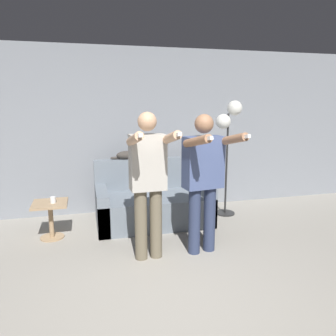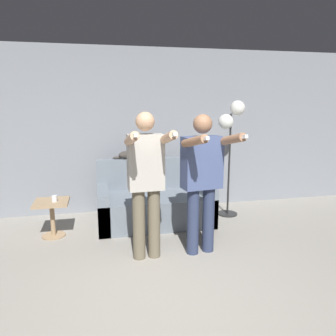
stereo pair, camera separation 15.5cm
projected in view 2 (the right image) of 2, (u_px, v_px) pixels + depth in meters
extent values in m
plane|color=gray|center=(173.00, 329.00, 2.59)|extent=(16.00, 16.00, 0.00)
cube|color=gray|center=(131.00, 131.00, 5.25)|extent=(10.00, 0.05, 2.60)
cube|color=slate|center=(155.00, 209.00, 4.83)|extent=(1.65, 0.91, 0.42)
cube|color=slate|center=(150.00, 173.00, 5.11)|extent=(1.65, 0.14, 0.48)
cube|color=slate|center=(103.00, 208.00, 4.66)|extent=(0.16, 0.91, 0.56)
cube|color=slate|center=(203.00, 201.00, 4.97)|extent=(0.16, 0.91, 0.56)
cylinder|color=#6B604C|center=(139.00, 224.00, 3.69)|extent=(0.14, 0.14, 0.81)
cylinder|color=#6B604C|center=(154.00, 223.00, 3.73)|extent=(0.14, 0.14, 0.81)
cube|color=#B7B2A8|center=(146.00, 162.00, 3.57)|extent=(0.40, 0.23, 0.61)
sphere|color=tan|center=(145.00, 121.00, 3.48)|extent=(0.21, 0.21, 0.21)
cylinder|color=tan|center=(131.00, 139.00, 3.24)|extent=(0.11, 0.51, 0.20)
cube|color=white|center=(135.00, 136.00, 2.99)|extent=(0.04, 0.13, 0.06)
cylinder|color=tan|center=(167.00, 138.00, 3.33)|extent=(0.11, 0.51, 0.20)
cube|color=white|center=(174.00, 135.00, 3.08)|extent=(0.04, 0.13, 0.06)
cylinder|color=#2D3856|center=(193.00, 221.00, 3.81)|extent=(0.14, 0.14, 0.79)
cylinder|color=#2D3856|center=(208.00, 219.00, 3.88)|extent=(0.14, 0.14, 0.79)
cube|color=#475684|center=(202.00, 163.00, 3.71)|extent=(0.47, 0.28, 0.59)
sphere|color=#9E7051|center=(203.00, 124.00, 3.62)|extent=(0.22, 0.22, 0.22)
cylinder|color=#9E7051|center=(194.00, 141.00, 3.36)|extent=(0.16, 0.52, 0.19)
cube|color=white|center=(205.00, 139.00, 3.12)|extent=(0.05, 0.13, 0.06)
cylinder|color=#9E7051|center=(230.00, 140.00, 3.50)|extent=(0.16, 0.52, 0.19)
cube|color=white|center=(243.00, 137.00, 3.27)|extent=(0.05, 0.13, 0.06)
ellipsoid|color=#3D3833|center=(129.00, 155.00, 4.98)|extent=(0.31, 0.14, 0.13)
sphere|color=#3D3833|center=(137.00, 151.00, 5.00)|extent=(0.11, 0.11, 0.11)
ellipsoid|color=#3D3833|center=(118.00, 158.00, 4.97)|extent=(0.17, 0.04, 0.04)
cone|color=#3D3833|center=(136.00, 149.00, 4.97)|extent=(0.03, 0.03, 0.03)
cone|color=#3D3833|center=(136.00, 149.00, 5.00)|extent=(0.03, 0.03, 0.03)
cylinder|color=black|center=(227.00, 214.00, 5.22)|extent=(0.31, 0.31, 0.02)
cylinder|color=black|center=(229.00, 165.00, 5.07)|extent=(0.03, 0.03, 1.59)
sphere|color=white|center=(238.00, 108.00, 4.91)|extent=(0.23, 0.23, 0.23)
sphere|color=white|center=(226.00, 122.00, 4.92)|extent=(0.23, 0.23, 0.23)
cylinder|color=#A38460|center=(54.00, 235.00, 4.38)|extent=(0.31, 0.31, 0.02)
cylinder|color=#A38460|center=(53.00, 220.00, 4.34)|extent=(0.06, 0.06, 0.45)
cube|color=#A38460|center=(51.00, 202.00, 4.29)|extent=(0.44, 0.44, 0.03)
cylinder|color=white|center=(54.00, 199.00, 4.26)|extent=(0.07, 0.07, 0.08)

